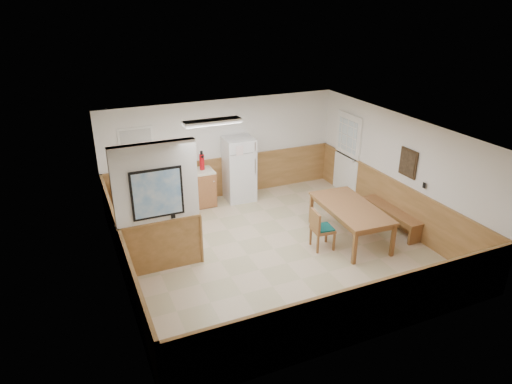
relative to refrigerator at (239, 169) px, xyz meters
name	(u,v)px	position (x,y,z in m)	size (l,w,h in m)	color
ground	(274,249)	(-0.28, -2.63, -0.80)	(6.00, 6.00, 0.00)	beige
ceiling	(276,131)	(-0.28, -2.63, 1.70)	(6.00, 6.00, 0.02)	silver
back_wall	(223,149)	(-0.28, 0.37, 0.45)	(6.00, 0.02, 2.50)	white
right_wall	(398,171)	(2.72, -2.63, 0.45)	(0.02, 6.00, 2.50)	white
left_wall	(117,222)	(-3.28, -2.63, 0.45)	(0.02, 6.00, 2.50)	white
wainscot_back	(224,177)	(-0.28, 0.35, -0.30)	(6.00, 0.04, 1.00)	#B17E47
wainscot_right	(393,203)	(2.70, -2.63, -0.30)	(0.04, 6.00, 1.00)	#B17E47
wainscot_left	(123,259)	(-3.26, -2.63, -0.30)	(0.04, 6.00, 1.00)	#B17E47
partition_wall	(158,210)	(-2.53, -2.43, 0.43)	(1.50, 0.20, 2.50)	white
kitchen_counter	(181,190)	(-1.49, 0.05, -0.34)	(2.20, 0.61, 1.00)	#9B6437
exterior_door	(347,154)	(2.68, -0.73, 0.25)	(0.07, 1.02, 2.15)	white
kitchen_window	(137,148)	(-2.38, 0.35, 0.75)	(0.80, 0.04, 1.00)	white
wall_painting	(408,163)	(2.68, -2.93, 0.75)	(0.04, 0.50, 0.60)	#372716
fluorescent_fixture	(212,122)	(-1.08, -1.33, 1.64)	(1.20, 0.30, 0.09)	white
refrigerator	(239,169)	(0.00, 0.00, 0.00)	(0.74, 0.73, 1.61)	white
dining_table	(351,210)	(1.38, -2.85, -0.14)	(1.10, 2.03, 0.75)	brown
dining_bench	(391,213)	(2.52, -2.81, -0.46)	(0.40, 1.69, 0.45)	brown
dining_chair	(319,227)	(0.57, -2.96, -0.31)	(0.61, 0.46, 0.85)	brown
fire_extinguisher	(202,161)	(-0.92, 0.09, 0.30)	(0.13, 0.13, 0.47)	red
soap_bottle	(141,176)	(-2.41, 0.00, 0.19)	(0.06, 0.06, 0.19)	#178125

